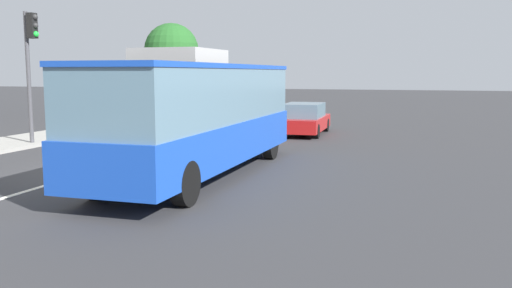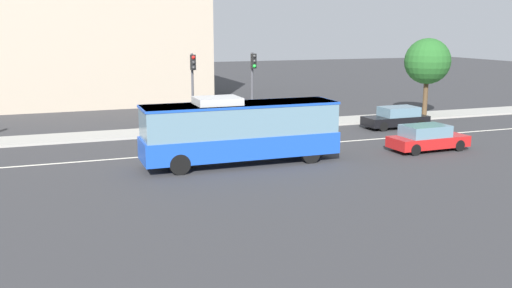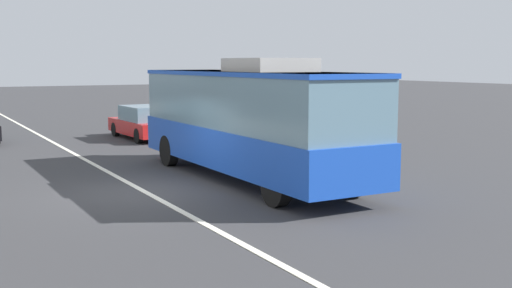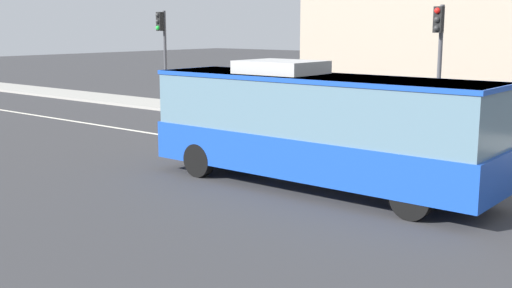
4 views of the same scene
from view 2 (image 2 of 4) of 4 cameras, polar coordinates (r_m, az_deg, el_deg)
The scene contains 10 objects.
ground_plane at distance 31.72m, azimuth -3.81°, elevation -0.73°, with size 160.00×160.00×0.00m, color #333335.
sidewalk_kerb at distance 37.96m, azimuth -6.60°, elevation 1.40°, with size 80.00×2.99×0.14m, color #9E9B93.
lane_centre_line at distance 31.72m, azimuth -3.81°, elevation -0.72°, with size 76.00×0.16×0.01m, color silver.
transit_bus at distance 28.42m, azimuth -1.61°, elevation 1.55°, with size 10.01×2.52×3.46m.
sedan_red at distance 33.12m, azimuth 16.92°, elevation 0.59°, with size 4.56×1.95×1.46m.
sedan_black at distance 40.05m, azimuth 14.01°, elevation 2.62°, with size 4.54×1.90×1.46m.
traffic_light_near_corner at distance 37.49m, azimuth -0.31°, elevation 6.74°, with size 0.32×0.62×5.20m.
traffic_light_far_corner at distance 36.34m, azimuth -6.40°, elevation 6.50°, with size 0.32×0.62×5.20m.
street_tree_kerbside_left at distance 45.38m, azimuth 16.95°, elevation 7.98°, with size 3.49×3.49×6.02m.
office_block_background at distance 55.17m, azimuth -16.97°, elevation 11.21°, with size 21.00×13.43×13.60m.
Camera 2 is at (-8.57, -29.76, 6.83)m, focal length 39.57 mm.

